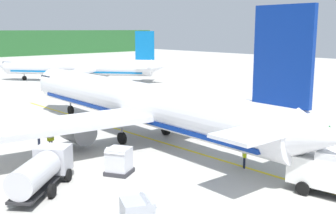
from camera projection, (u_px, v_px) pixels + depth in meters
ground at (12, 103)px, 59.93m from camera, size 240.00×320.00×0.20m
airliner_foreground at (139, 103)px, 39.85m from camera, size 34.67×41.70×11.90m
airliner_mid_apron at (79, 67)px, 82.74m from camera, size 25.06×29.25×9.98m
service_truck_baggage at (307, 134)px, 36.93m from camera, size 5.62×6.28×2.68m
service_truck_catering at (41, 170)px, 26.90m from camera, size 6.03×5.66×2.40m
cargo_container_mid at (119, 161)px, 30.10m from camera, size 2.38×2.38×2.07m
crew_marshaller at (244, 155)px, 31.34m from camera, size 0.46×0.50×1.73m
crew_loader_left at (51, 139)px, 36.06m from camera, size 0.62×0.29×1.64m
crew_loader_right at (39, 136)px, 37.22m from camera, size 0.25×0.63×1.64m
apron_guide_line at (174, 146)px, 37.54m from camera, size 0.30×60.00×0.01m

